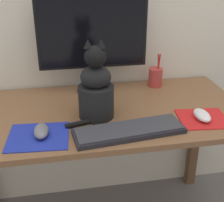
{
  "coord_description": "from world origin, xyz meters",
  "views": [
    {
      "loc": [
        -0.16,
        -1.22,
        1.35
      ],
      "look_at": [
        0.03,
        -0.13,
        0.82
      ],
      "focal_mm": 50.0,
      "sensor_mm": 36.0,
      "label": 1
    }
  ],
  "objects_px": {
    "keyboard": "(129,130)",
    "pen_cup": "(155,77)",
    "monitor": "(92,39)",
    "computer_mouse_left": "(41,131)",
    "cat": "(96,90)",
    "computer_mouse_right": "(202,115)"
  },
  "relations": [
    {
      "from": "computer_mouse_right",
      "to": "cat",
      "type": "bearing_deg",
      "value": 166.18
    },
    {
      "from": "monitor",
      "to": "cat",
      "type": "xyz_separation_m",
      "value": [
        -0.02,
        -0.27,
        -0.14
      ]
    },
    {
      "from": "monitor",
      "to": "computer_mouse_left",
      "type": "xyz_separation_m",
      "value": [
        -0.25,
        -0.39,
        -0.25
      ]
    },
    {
      "from": "cat",
      "to": "pen_cup",
      "type": "height_order",
      "value": "cat"
    },
    {
      "from": "monitor",
      "to": "computer_mouse_left",
      "type": "height_order",
      "value": "monitor"
    },
    {
      "from": "keyboard",
      "to": "computer_mouse_right",
      "type": "bearing_deg",
      "value": 2.35
    },
    {
      "from": "cat",
      "to": "pen_cup",
      "type": "relative_size",
      "value": 1.89
    },
    {
      "from": "monitor",
      "to": "cat",
      "type": "height_order",
      "value": "monitor"
    },
    {
      "from": "keyboard",
      "to": "computer_mouse_left",
      "type": "bearing_deg",
      "value": 167.03
    },
    {
      "from": "computer_mouse_right",
      "to": "pen_cup",
      "type": "bearing_deg",
      "value": 102.13
    },
    {
      "from": "computer_mouse_right",
      "to": "pen_cup",
      "type": "xyz_separation_m",
      "value": [
        -0.08,
        0.39,
        0.03
      ]
    },
    {
      "from": "monitor",
      "to": "computer_mouse_left",
      "type": "distance_m",
      "value": 0.52
    },
    {
      "from": "keyboard",
      "to": "pen_cup",
      "type": "relative_size",
      "value": 2.49
    },
    {
      "from": "keyboard",
      "to": "pen_cup",
      "type": "xyz_separation_m",
      "value": [
        0.24,
        0.44,
        0.04
      ]
    },
    {
      "from": "computer_mouse_right",
      "to": "keyboard",
      "type": "bearing_deg",
      "value": -171.1
    },
    {
      "from": "computer_mouse_left",
      "to": "computer_mouse_right",
      "type": "distance_m",
      "value": 0.66
    },
    {
      "from": "monitor",
      "to": "cat",
      "type": "distance_m",
      "value": 0.3
    },
    {
      "from": "keyboard",
      "to": "computer_mouse_left",
      "type": "height_order",
      "value": "computer_mouse_left"
    },
    {
      "from": "cat",
      "to": "pen_cup",
      "type": "xyz_separation_m",
      "value": [
        0.35,
        0.28,
        -0.08
      ]
    },
    {
      "from": "monitor",
      "to": "cat",
      "type": "bearing_deg",
      "value": -94.68
    },
    {
      "from": "monitor",
      "to": "keyboard",
      "type": "height_order",
      "value": "monitor"
    },
    {
      "from": "keyboard",
      "to": "computer_mouse_right",
      "type": "height_order",
      "value": "computer_mouse_right"
    }
  ]
}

